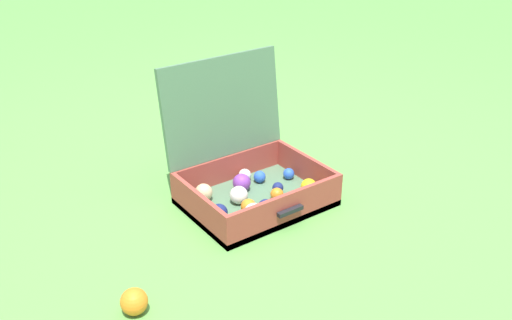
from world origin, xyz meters
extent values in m
plane|color=#569342|center=(0.00, 0.00, 0.00)|extent=(16.00, 16.00, 0.00)
cube|color=#4C7051|center=(0.05, -0.04, 0.01)|extent=(0.54, 0.41, 0.03)
cube|color=#9E3D33|center=(-0.21, -0.04, 0.07)|extent=(0.02, 0.41, 0.14)
cube|color=#9E3D33|center=(0.30, -0.04, 0.07)|extent=(0.02, 0.41, 0.14)
cube|color=#9E3D33|center=(0.05, -0.23, 0.07)|extent=(0.50, 0.02, 0.14)
cube|color=#9E3D33|center=(0.05, 0.16, 0.07)|extent=(0.50, 0.02, 0.14)
cube|color=#4C7051|center=(0.05, 0.19, 0.34)|extent=(0.54, 0.07, 0.41)
cube|color=black|center=(0.05, -0.25, 0.08)|extent=(0.11, 0.02, 0.02)
sphere|color=#D1B784|center=(0.14, -0.15, 0.05)|extent=(0.05, 0.05, 0.05)
sphere|color=#D1B784|center=(-0.13, 0.07, 0.06)|extent=(0.07, 0.07, 0.07)
sphere|color=navy|center=(0.14, -0.05, 0.05)|extent=(0.04, 0.04, 0.04)
sphere|color=blue|center=(0.14, 0.06, 0.05)|extent=(0.05, 0.05, 0.05)
sphere|color=navy|center=(-0.17, -0.19, 0.05)|extent=(0.05, 0.05, 0.05)
sphere|color=blue|center=(0.25, 0.02, 0.05)|extent=(0.05, 0.05, 0.05)
sphere|color=white|center=(-0.03, -0.03, 0.06)|extent=(0.07, 0.07, 0.07)
sphere|color=orange|center=(0.11, -0.09, 0.05)|extent=(0.05, 0.05, 0.05)
sphere|color=purple|center=(0.04, 0.05, 0.06)|extent=(0.07, 0.07, 0.07)
sphere|color=orange|center=(-0.04, -0.11, 0.05)|extent=(0.06, 0.06, 0.06)
sphere|color=navy|center=(-0.16, -0.08, 0.06)|extent=(0.06, 0.06, 0.06)
sphere|color=white|center=(0.09, 0.11, 0.05)|extent=(0.05, 0.05, 0.05)
sphere|color=navy|center=(0.01, -0.15, 0.06)|extent=(0.06, 0.06, 0.06)
sphere|color=yellow|center=(0.24, -0.13, 0.06)|extent=(0.06, 0.06, 0.06)
sphere|color=white|center=(-0.06, -0.17, 0.06)|extent=(0.08, 0.08, 0.08)
sphere|color=orange|center=(-0.62, -0.34, 0.04)|extent=(0.08, 0.08, 0.08)
camera|label=1|loc=(-1.10, -1.63, 1.19)|focal=40.40mm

